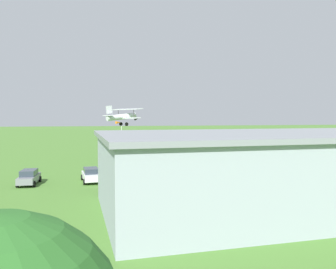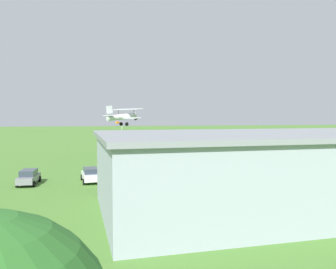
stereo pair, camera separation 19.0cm
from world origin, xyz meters
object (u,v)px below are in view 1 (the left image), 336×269
person_by_parked_cars (121,171)px  person_walking_on_apron (145,165)px  hangar (336,167)px  person_near_hangar_door (140,165)px  car_white (91,175)px  biplane (123,116)px  windsock (119,125)px  person_at_fence_line (129,173)px  car_grey (29,177)px

person_by_parked_cars → person_walking_on_apron: person_by_parked_cars is taller
hangar → person_walking_on_apron: bearing=-57.8°
person_by_parked_cars → person_near_hangar_door: person_by_parked_cars is taller
person_walking_on_apron → person_near_hangar_door: size_ratio=0.99×
person_near_hangar_door → car_white: bearing=45.4°
hangar → biplane: 38.38m
hangar → car_white: (20.33, -13.99, -2.22)m
person_by_parked_cars → windsock: 36.32m
biplane → person_by_parked_cars: bearing=84.4°
biplane → person_near_hangar_door: biplane is taller
person_by_parked_cars → person_at_fence_line: bearing=130.9°
person_at_fence_line → person_near_hangar_door: person_near_hangar_door is taller
car_grey → person_walking_on_apron: (-13.62, -7.15, -0.05)m
biplane → person_walking_on_apron: biplane is taller
car_grey → windsock: windsock is taller
car_white → biplane: bearing=-104.3°
windsock → car_white: bearing=81.2°
biplane → car_white: bearing=75.7°
biplane → person_walking_on_apron: size_ratio=5.05×
car_grey → person_by_parked_cars: 10.17m
person_by_parked_cars → person_near_hangar_door: 5.38m
person_by_parked_cars → person_walking_on_apron: bearing=-124.9°
car_white → person_near_hangar_door: size_ratio=2.80×
hangar → car_white: size_ratio=8.92×
car_grey → person_walking_on_apron: bearing=-152.3°
person_walking_on_apron → hangar: bearing=122.2°
biplane → car_white: biplane is taller
biplane → person_by_parked_cars: (1.90, 19.27, -6.59)m
person_by_parked_cars → person_at_fence_line: size_ratio=1.09×
car_grey → hangar: bearing=152.7°
biplane → person_by_parked_cars: size_ratio=4.71×
hangar → person_at_fence_line: (16.01, -14.85, -2.27)m
person_by_parked_cars → person_walking_on_apron: (-3.64, -5.20, -0.06)m
biplane → car_grey: bearing=60.7°
biplane → windsock: biplane is taller
biplane → person_by_parked_cars: biplane is taller
car_grey → person_by_parked_cars: person_by_parked_cars is taller
car_white → car_grey: car_grey is taller
person_by_parked_cars → person_near_hangar_door: bearing=-121.7°
biplane → car_white: 22.75m
car_white → person_walking_on_apron: 10.00m
car_white → person_walking_on_apron: person_walking_on_apron is taller
biplane → person_near_hangar_door: bearing=93.6°
car_white → windsock: 38.49m
person_walking_on_apron → person_near_hangar_door: person_near_hangar_door is taller
car_grey → person_walking_on_apron: size_ratio=2.81×
person_by_parked_cars → person_walking_on_apron: size_ratio=1.07×
car_white → person_near_hangar_door: (-6.31, -6.40, -0.03)m
person_walking_on_apron → person_at_fence_line: (2.80, 6.17, -0.01)m
person_walking_on_apron → person_near_hangar_door: bearing=37.6°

